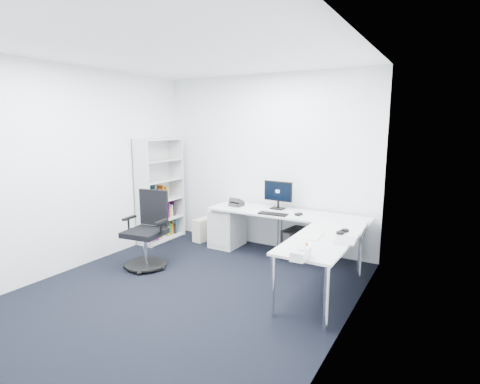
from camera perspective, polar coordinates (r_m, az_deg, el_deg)
The scene contains 21 objects.
ground at distance 4.56m, azimuth -8.56°, elevation -15.03°, with size 4.20×4.20×0.00m, color black.
ceiling at distance 4.20m, azimuth -9.60°, elevation 20.58°, with size 4.20×4.20×0.00m, color white.
wall_back at distance 5.93m, azimuth 3.83°, elevation 4.55°, with size 3.60×0.02×2.70m, color white.
wall_left at distance 5.48m, azimuth -23.89°, elevation 3.21°, with size 0.02×4.20×2.70m, color white.
wall_right at distance 3.35m, azimuth 15.64°, elevation -0.24°, with size 0.02×4.20×2.70m, color white.
l_desk at distance 5.28m, azimuth 5.71°, elevation -7.40°, with size 2.32×1.30×0.68m, color silver, non-canonical shape.
drawer_pedestal at distance 6.05m, azimuth -1.96°, elevation -5.18°, with size 0.43×0.53×0.66m, color silver.
bookshelf at distance 6.38m, azimuth -12.10°, elevation 0.27°, with size 0.33×0.86×1.72m, color silver, non-canonical shape.
task_chair at distance 5.24m, azimuth -14.34°, elevation -5.72°, with size 0.59×0.59×1.05m, color black, non-canonical shape.
black_pc_tower at distance 5.63m, azimuth 8.23°, elevation -7.67°, with size 0.20×0.44×0.43m, color black.
beige_pc_tower at distance 6.40m, azimuth -5.55°, elevation -5.66°, with size 0.18×0.39×0.38m, color beige.
power_strip at distance 5.76m, azimuth 10.35°, elevation -9.37°, with size 0.35×0.06×0.04m, color white.
monitor at distance 5.64m, azimuth 5.78°, elevation -0.43°, with size 0.46×0.15×0.44m, color black, non-canonical shape.
black_keyboard at distance 5.33m, azimuth 5.02°, elevation -3.34°, with size 0.42×0.15×0.02m, color black.
mouse at distance 5.33m, azimuth 8.93°, elevation -3.36°, with size 0.06×0.10×0.03m, color black.
desk_phone at distance 5.85m, azimuth -0.54°, elevation -1.53°, with size 0.19×0.19×0.13m, color #28282B, non-canonical shape.
laptop at distance 4.25m, azimuth 15.84°, elevation -5.82°, with size 0.32×0.31×0.22m, color silver, non-canonical shape.
white_keyboard at distance 4.39m, azimuth 11.53°, elevation -6.52°, with size 0.11×0.40×0.01m, color white.
headphones at distance 4.59m, azimuth 15.37°, elevation -5.70°, with size 0.13×0.20×0.05m, color black, non-canonical shape.
orange_fruit at distance 3.95m, azimuth 9.80°, elevation -7.95°, with size 0.07×0.07×0.07m, color orange.
tissue_box at distance 3.65m, azimuth 9.22°, elevation -9.32°, with size 0.13×0.25×0.09m, color white.
Camera 1 is at (2.61, -3.20, 1.94)m, focal length 28.00 mm.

